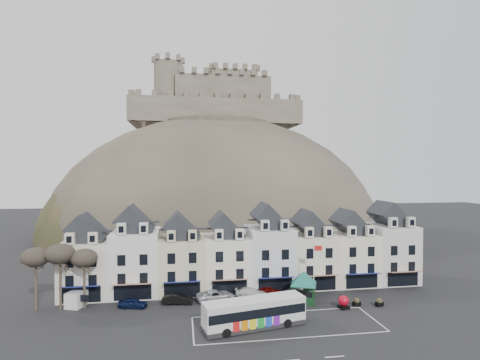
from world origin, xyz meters
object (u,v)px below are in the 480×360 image
object	(u,v)px
red_buoy	(344,302)
flagpole	(314,268)
car_navy	(133,303)
bus	(254,312)
car_maroon	(269,290)
bus_shelter	(304,278)
car_white	(251,293)
car_silver	(215,295)
car_charcoal	(298,294)
white_van	(81,297)
car_black	(178,299)

from	to	relation	value
red_buoy	flagpole	bearing A→B (deg)	128.43
flagpole	car_navy	distance (m)	25.08
car_navy	red_buoy	bearing A→B (deg)	-87.30
bus	red_buoy	bearing A→B (deg)	6.11
car_maroon	bus_shelter	bearing A→B (deg)	-121.68
car_white	red_buoy	bearing A→B (deg)	-98.57
flagpole	car_silver	distance (m)	14.36
red_buoy	car_white	size ratio (longest dim) A/B	0.38
bus	car_white	world-z (taller)	bus
bus	bus_shelter	world-z (taller)	bus_shelter
car_navy	car_white	distance (m)	16.35
flagpole	car_charcoal	distance (m)	4.51
bus_shelter	car_navy	xyz separation A→B (m)	(-23.07, 1.45, -2.71)
bus	bus_shelter	bearing A→B (deg)	29.16
bus	car_white	xyz separation A→B (m)	(1.54, 10.35, -1.22)
white_van	car_black	xyz separation A→B (m)	(13.08, -1.95, -0.34)
bus	car_white	distance (m)	10.53
car_white	flagpole	bearing A→B (deg)	-87.59
bus	car_navy	size ratio (longest dim) A/B	3.25
car_black	car_maroon	world-z (taller)	car_black
car_maroon	car_charcoal	xyz separation A→B (m)	(3.59, -2.50, 0.10)
bus_shelter	car_black	world-z (taller)	bus_shelter
car_white	car_maroon	distance (m)	2.93
flagpole	car_charcoal	xyz separation A→B (m)	(-2.09, 1.09, -3.85)
car_charcoal	car_black	bearing A→B (deg)	83.69
car_navy	car_white	xyz separation A→B (m)	(16.26, 1.68, 0.01)
red_buoy	car_maroon	xyz separation A→B (m)	(-8.43, 7.06, -0.27)
bus	car_white	size ratio (longest dim) A/B	2.71
flagpole	white_van	size ratio (longest dim) A/B	1.64
flagpole	car_white	world-z (taller)	flagpole
flagpole	car_black	size ratio (longest dim) A/B	1.92
bus_shelter	car_charcoal	bearing A→B (deg)	127.15
white_van	car_charcoal	xyz separation A→B (m)	(29.88, -2.50, -0.31)
flagpole	car_maroon	distance (m)	7.79
flagpole	car_maroon	bearing A→B (deg)	147.71
bus_shelter	car_silver	xyz separation A→B (m)	(-12.00, 2.45, -2.62)
flagpole	car_maroon	size ratio (longest dim) A/B	2.21
car_black	flagpole	bearing A→B (deg)	-86.14
bus	car_charcoal	bearing A→B (deg)	35.79
car_silver	bus	bearing A→B (deg)	-170.48
car_black	bus	bearing A→B (deg)	-127.32
red_buoy	car_navy	world-z (taller)	red_buoy
bus	car_maroon	xyz separation A→B (m)	(4.35, 11.17, -1.26)
bus_shelter	car_black	bearing A→B (deg)	-164.94
car_navy	car_maroon	world-z (taller)	car_navy
flagpole	car_white	xyz separation A→B (m)	(-8.49, 2.77, -3.90)
car_navy	car_black	bearing A→B (deg)	-72.49
bus	white_van	xyz separation A→B (m)	(-21.94, 11.17, -0.85)
car_silver	car_white	bearing A→B (deg)	-93.75
flagpole	white_van	world-z (taller)	flagpole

